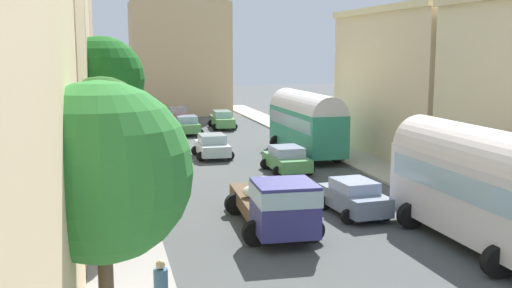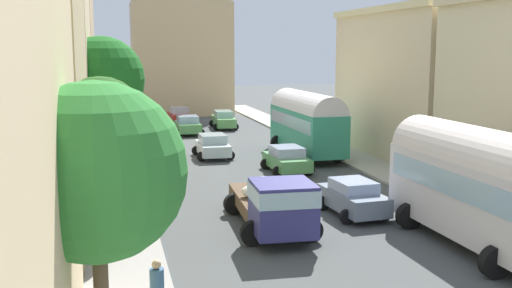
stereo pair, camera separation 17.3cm
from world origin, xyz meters
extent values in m
plane|color=#494C4B|center=(0.00, 27.00, 0.00)|extent=(154.00, 154.00, 0.00)
cube|color=gray|center=(-7.25, 27.00, 0.07)|extent=(2.50, 70.00, 0.14)
cube|color=#ACAA98|center=(7.25, 27.00, 0.07)|extent=(2.50, 70.00, 0.14)
cube|color=tan|center=(-10.61, 14.23, 4.63)|extent=(4.23, 9.89, 9.27)
cube|color=beige|center=(-11.25, 24.43, 6.11)|extent=(5.50, 9.37, 12.23)
cube|color=tan|center=(-11.09, 35.75, 6.33)|extent=(5.17, 11.75, 12.66)
cube|color=beige|center=(10.81, 25.83, 4.50)|extent=(4.62, 13.20, 9.01)
cube|color=beige|center=(10.81, 25.83, 9.21)|extent=(5.08, 13.20, 0.40)
cube|color=tan|center=(0.00, 54.94, 5.81)|extent=(10.11, 6.27, 11.63)
cube|color=tan|center=(-3.54, 53.37, 8.73)|extent=(2.41, 2.41, 17.47)
cube|color=tan|center=(3.54, 53.37, 8.73)|extent=(2.41, 2.41, 17.47)
cube|color=silver|center=(4.58, 8.85, 1.80)|extent=(2.43, 8.47, 2.59)
cylinder|color=silver|center=(4.58, 8.85, 3.09)|extent=(2.38, 8.30, 2.26)
cube|color=#99B7C6|center=(4.58, 8.85, 2.37)|extent=(2.46, 7.80, 0.83)
cylinder|color=black|center=(3.44, 11.45, 0.50)|extent=(1.00, 0.35, 1.00)
cylinder|color=black|center=(5.64, 11.48, 0.50)|extent=(1.00, 0.35, 1.00)
cylinder|color=black|center=(3.52, 6.22, 0.50)|extent=(1.00, 0.35, 1.00)
cube|color=#31916F|center=(4.70, 27.59, 1.75)|extent=(2.43, 8.78, 2.50)
cylinder|color=silver|center=(4.70, 27.59, 3.00)|extent=(2.38, 8.60, 2.26)
cube|color=#99B7C6|center=(4.70, 27.59, 2.30)|extent=(2.47, 8.08, 0.80)
cylinder|color=black|center=(3.57, 30.29, 0.50)|extent=(1.00, 0.35, 1.00)
cylinder|color=black|center=(5.76, 30.32, 0.50)|extent=(1.00, 0.35, 1.00)
cylinder|color=black|center=(3.64, 24.87, 0.50)|extent=(1.00, 0.35, 1.00)
cylinder|color=black|center=(5.84, 24.90, 0.50)|extent=(1.00, 0.35, 1.00)
cube|color=navy|center=(-1.83, 10.74, 1.36)|extent=(2.19, 2.29, 1.82)
cube|color=#99B7C6|center=(-1.83, 10.74, 1.87)|extent=(2.23, 2.38, 0.58)
cube|color=brown|center=(-1.66, 14.17, 0.73)|extent=(2.30, 4.76, 0.55)
ellipsoid|color=beige|center=(-2.01, 13.78, 1.26)|extent=(0.96, 0.87, 0.53)
ellipsoid|color=beige|center=(-1.94, 13.74, 1.24)|extent=(0.84, 1.04, 0.47)
ellipsoid|color=silver|center=(-2.16, 13.75, 1.25)|extent=(1.23, 1.19, 0.49)
ellipsoid|color=beige|center=(-1.60, 13.51, 1.58)|extent=(1.01, 1.10, 0.48)
ellipsoid|color=beige|center=(-1.59, 14.21, 1.53)|extent=(0.96, 0.86, 0.44)
ellipsoid|color=beige|center=(-1.56, 12.90, 1.68)|extent=(1.05, 0.90, 0.56)
cylinder|color=black|center=(-0.78, 10.79, 0.45)|extent=(0.90, 0.32, 0.90)
cylinder|color=black|center=(-2.86, 10.89, 0.45)|extent=(0.90, 0.32, 0.90)
cylinder|color=black|center=(-0.58, 14.91, 0.45)|extent=(0.90, 0.32, 0.90)
cylinder|color=black|center=(-2.67, 15.01, 0.45)|extent=(0.90, 0.32, 0.90)
cube|color=silver|center=(-1.27, 28.42, 0.61)|extent=(1.79, 3.65, 0.68)
cube|color=#A5BAC3|center=(-1.27, 28.42, 1.23)|extent=(1.57, 1.90, 0.55)
cylinder|color=black|center=(-0.38, 27.29, 0.30)|extent=(0.60, 0.21, 0.60)
cylinder|color=black|center=(-2.16, 27.29, 0.30)|extent=(0.60, 0.21, 0.60)
cylinder|color=black|center=(-0.38, 29.55, 0.30)|extent=(0.60, 0.21, 0.60)
cylinder|color=black|center=(-2.16, 29.55, 0.30)|extent=(0.60, 0.21, 0.60)
cube|color=#4E8F4B|center=(-1.45, 39.28, 0.62)|extent=(1.80, 3.67, 0.71)
cube|color=#91ACCC|center=(-1.45, 39.28, 1.25)|extent=(1.58, 1.91, 0.55)
cylinder|color=black|center=(-0.55, 38.14, 0.30)|extent=(0.60, 0.21, 0.60)
cylinder|color=black|center=(-2.34, 38.14, 0.30)|extent=(0.60, 0.21, 0.60)
cylinder|color=black|center=(-0.55, 40.41, 0.30)|extent=(0.60, 0.21, 0.60)
cylinder|color=black|center=(-2.34, 40.41, 0.30)|extent=(0.60, 0.21, 0.60)
cube|color=#AF231F|center=(-1.40, 45.55, 0.68)|extent=(1.87, 3.86, 0.82)
cube|color=#A3ACBC|center=(-1.40, 45.55, 1.37)|extent=(1.57, 2.04, 0.55)
cylinder|color=black|center=(-0.50, 44.43, 0.30)|extent=(0.60, 0.21, 0.60)
cylinder|color=black|center=(-2.18, 44.34, 0.30)|extent=(0.60, 0.21, 0.60)
cylinder|color=black|center=(-0.63, 46.77, 0.30)|extent=(0.60, 0.21, 0.60)
cylinder|color=black|center=(-2.30, 46.68, 0.30)|extent=(0.60, 0.21, 0.60)
cube|color=slate|center=(2.10, 13.74, 0.65)|extent=(1.94, 3.75, 0.76)
cube|color=#9EAED1|center=(2.10, 13.74, 1.26)|extent=(1.61, 1.99, 0.46)
cylinder|color=black|center=(1.19, 14.81, 0.30)|extent=(0.60, 0.21, 0.60)
cylinder|color=black|center=(2.85, 14.93, 0.30)|extent=(0.60, 0.21, 0.60)
cylinder|color=black|center=(1.36, 12.56, 0.30)|extent=(0.60, 0.21, 0.60)
cylinder|color=black|center=(3.02, 12.68, 0.30)|extent=(0.60, 0.21, 0.60)
cube|color=#4D8F4E|center=(1.97, 22.85, 0.61)|extent=(1.90, 3.79, 0.67)
cube|color=#A4B0CE|center=(1.97, 22.85, 1.21)|extent=(1.63, 1.99, 0.53)
cylinder|color=black|center=(1.04, 23.98, 0.30)|extent=(0.60, 0.21, 0.60)
cylinder|color=black|center=(2.82, 24.03, 0.30)|extent=(0.60, 0.21, 0.60)
cylinder|color=black|center=(1.11, 21.66, 0.30)|extent=(0.60, 0.21, 0.60)
cylinder|color=black|center=(2.90, 21.72, 0.30)|extent=(0.60, 0.21, 0.60)
cube|color=#56944D|center=(2.07, 42.29, 0.64)|extent=(1.76, 4.36, 0.74)
cube|color=#95C0BB|center=(2.07, 42.29, 1.28)|extent=(1.49, 2.29, 0.54)
cylinder|color=black|center=(1.32, 43.65, 0.30)|extent=(0.60, 0.21, 0.60)
cylinder|color=black|center=(2.92, 43.59, 0.30)|extent=(0.60, 0.21, 0.60)
cylinder|color=black|center=(1.22, 40.98, 0.30)|extent=(0.60, 0.21, 0.60)
cylinder|color=black|center=(2.81, 40.92, 0.30)|extent=(0.60, 0.21, 0.60)
cylinder|color=slate|center=(-6.70, 29.83, 0.07)|extent=(0.21, 0.21, 0.14)
cylinder|color=slate|center=(-6.70, 29.83, 0.60)|extent=(0.29, 0.29, 0.92)
cylinder|color=#517B54|center=(-6.70, 29.83, 1.32)|extent=(0.45, 0.45, 0.53)
sphere|color=tan|center=(-6.70, 29.83, 1.71)|extent=(0.24, 0.24, 0.24)
cylinder|color=#543C46|center=(-6.47, 21.38, 0.07)|extent=(0.20, 0.20, 0.14)
cylinder|color=#543C46|center=(-6.47, 21.38, 0.60)|extent=(0.29, 0.29, 0.91)
cylinder|color=silver|center=(-6.47, 21.38, 1.33)|extent=(0.45, 0.45, 0.55)
sphere|color=tan|center=(-6.47, 21.38, 1.71)|extent=(0.21, 0.21, 0.21)
cylinder|color=#3C6084|center=(-6.63, 5.25, 1.27)|extent=(0.38, 0.38, 0.59)
sphere|color=tan|center=(-6.63, 5.25, 1.68)|extent=(0.23, 0.23, 0.23)
sphere|color=#318234|center=(-7.90, 3.31, 4.42)|extent=(3.67, 3.67, 3.67)
cylinder|color=brown|center=(-7.90, 12.97, 1.52)|extent=(0.29, 0.29, 3.03)
sphere|color=#26551F|center=(-7.90, 12.97, 4.27)|extent=(3.29, 3.29, 3.29)
cylinder|color=brown|center=(-7.90, 22.26, 1.87)|extent=(0.38, 0.38, 3.75)
sphere|color=#1B611F|center=(-7.90, 22.26, 5.36)|extent=(4.29, 4.29, 4.29)
camera|label=1|loc=(-7.78, -8.84, 6.84)|focal=42.26mm
camera|label=2|loc=(-7.62, -8.88, 6.84)|focal=42.26mm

